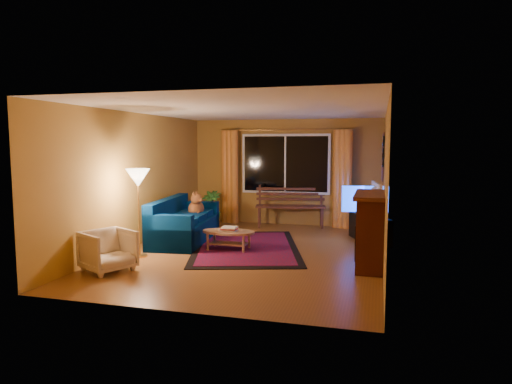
% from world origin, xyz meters
% --- Properties ---
extents(floor, '(4.50, 6.00, 0.02)m').
position_xyz_m(floor, '(0.00, 0.00, -0.01)').
color(floor, brown).
rests_on(floor, ground).
extents(ceiling, '(4.50, 6.00, 0.02)m').
position_xyz_m(ceiling, '(0.00, 0.00, 2.51)').
color(ceiling, white).
rests_on(ceiling, ground).
extents(wall_back, '(4.50, 0.02, 2.50)m').
position_xyz_m(wall_back, '(0.00, 3.01, 1.25)').
color(wall_back, '#B58436').
rests_on(wall_back, ground).
extents(wall_left, '(0.02, 6.00, 2.50)m').
position_xyz_m(wall_left, '(-2.26, 0.00, 1.25)').
color(wall_left, '#B58436').
rests_on(wall_left, ground).
extents(wall_right, '(0.02, 6.00, 2.50)m').
position_xyz_m(wall_right, '(2.26, 0.00, 1.25)').
color(wall_right, '#B58436').
rests_on(wall_right, ground).
extents(window, '(2.00, 0.02, 1.30)m').
position_xyz_m(window, '(0.00, 2.94, 1.45)').
color(window, black).
rests_on(window, wall_back).
extents(curtain_rod, '(3.20, 0.03, 0.03)m').
position_xyz_m(curtain_rod, '(0.00, 2.90, 2.25)').
color(curtain_rod, '#BF8C3F').
rests_on(curtain_rod, wall_back).
extents(curtain_left, '(0.36, 0.36, 2.24)m').
position_xyz_m(curtain_left, '(-1.35, 2.88, 1.12)').
color(curtain_left, orange).
rests_on(curtain_left, ground).
extents(curtain_right, '(0.36, 0.36, 2.24)m').
position_xyz_m(curtain_right, '(1.35, 2.88, 1.12)').
color(curtain_right, orange).
rests_on(curtain_right, ground).
extents(bench, '(1.66, 0.78, 0.48)m').
position_xyz_m(bench, '(0.19, 2.65, 0.24)').
color(bench, '#482418').
rests_on(bench, ground).
extents(potted_plant, '(0.51, 0.51, 0.83)m').
position_xyz_m(potted_plant, '(-1.63, 2.27, 0.42)').
color(potted_plant, '#235B1E').
rests_on(potted_plant, ground).
extents(sofa, '(1.12, 2.18, 0.85)m').
position_xyz_m(sofa, '(-1.53, 0.55, 0.42)').
color(sofa, '#011F49').
rests_on(sofa, ground).
extents(dog, '(0.36, 0.49, 0.52)m').
position_xyz_m(dog, '(-1.48, 1.02, 0.68)').
color(dog, '#995429').
rests_on(dog, sofa).
extents(armchair, '(0.87, 0.89, 0.69)m').
position_xyz_m(armchair, '(-1.77, -1.72, 0.35)').
color(armchair, beige).
rests_on(armchair, ground).
extents(floor_lamp, '(0.33, 0.33, 1.50)m').
position_xyz_m(floor_lamp, '(-1.76, -0.79, 0.75)').
color(floor_lamp, '#BF8C3F').
rests_on(floor_lamp, ground).
extents(rug, '(2.67, 3.42, 0.02)m').
position_xyz_m(rug, '(-0.21, 0.33, 0.01)').
color(rug, maroon).
rests_on(rug, ground).
extents(coffee_table, '(0.98, 0.98, 0.36)m').
position_xyz_m(coffee_table, '(-0.45, 0.07, 0.18)').
color(coffee_table, '#A17552').
rests_on(coffee_table, ground).
extents(tv_console, '(0.87, 1.30, 0.52)m').
position_xyz_m(tv_console, '(2.00, 1.50, 0.26)').
color(tv_console, black).
rests_on(tv_console, ground).
extents(television, '(0.31, 1.14, 0.65)m').
position_xyz_m(television, '(2.00, 1.50, 0.84)').
color(television, black).
rests_on(television, tv_console).
extents(fireplace, '(0.40, 1.20, 1.10)m').
position_xyz_m(fireplace, '(2.05, -0.40, 0.55)').
color(fireplace, maroon).
rests_on(fireplace, ground).
extents(mirror_cluster, '(0.06, 0.60, 0.56)m').
position_xyz_m(mirror_cluster, '(2.21, 1.30, 1.80)').
color(mirror_cluster, black).
rests_on(mirror_cluster, wall_right).
extents(painting, '(0.04, 0.76, 0.96)m').
position_xyz_m(painting, '(2.22, 2.45, 1.65)').
color(painting, '#D26030').
rests_on(painting, wall_right).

